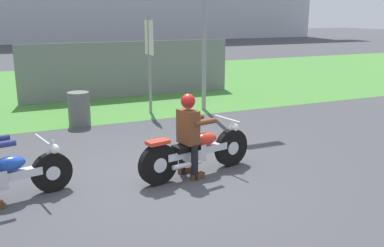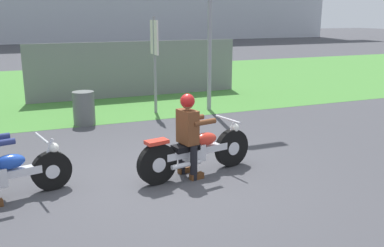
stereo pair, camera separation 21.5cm
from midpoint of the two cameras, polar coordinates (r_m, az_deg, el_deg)
ground at (r=7.24m, az=-4.78°, el=-7.35°), size 120.00×120.00×0.00m
grass_verge at (r=16.69m, az=-16.28°, el=4.58°), size 60.00×12.00×0.01m
motorcycle_lead at (r=7.29m, az=-0.15°, el=-3.74°), size 2.18×0.76×0.90m
rider_lead at (r=7.08m, az=-1.27°, el=-0.72°), size 0.61×0.54×1.42m
trash_can at (r=10.91m, az=-15.25°, el=1.88°), size 0.53×0.53×0.82m
sign_banner at (r=11.74m, az=-6.20°, el=9.64°), size 0.08×0.60×2.60m
fence_segment at (r=14.34m, az=-8.61°, el=7.09°), size 7.00×0.06×1.80m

